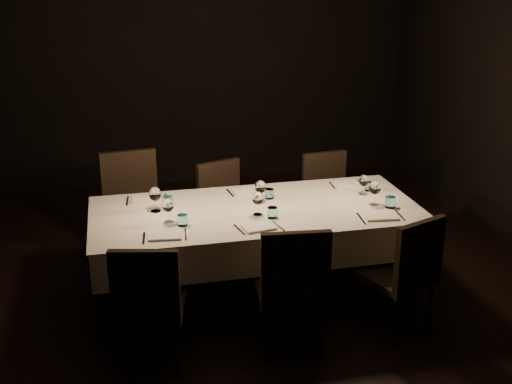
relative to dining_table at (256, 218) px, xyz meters
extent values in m
cube|color=black|center=(0.00, 0.00, -0.69)|extent=(5.00, 6.00, 0.01)
cube|color=black|center=(0.00, 3.00, 0.81)|extent=(5.00, 0.01, 3.00)
cube|color=black|center=(0.00, -3.00, 0.81)|extent=(5.00, 0.01, 3.00)
cube|color=black|center=(0.00, 0.00, 0.04)|extent=(2.40, 1.00, 0.04)
cylinder|color=black|center=(-1.12, -0.42, -0.33)|extent=(0.07, 0.07, 0.71)
cylinder|color=black|center=(-1.12, 0.42, -0.33)|extent=(0.07, 0.07, 0.71)
cylinder|color=black|center=(1.12, -0.42, -0.33)|extent=(0.07, 0.07, 0.71)
cylinder|color=black|center=(1.12, 0.42, -0.33)|extent=(0.07, 0.07, 0.71)
cube|color=beige|center=(0.00, 0.00, 0.07)|extent=(2.52, 1.12, 0.01)
cube|color=beige|center=(0.00, 0.55, -0.08)|extent=(2.52, 0.01, 0.28)
cube|color=beige|center=(0.00, -0.55, -0.08)|extent=(2.52, 0.01, 0.28)
cube|color=beige|center=(1.25, 0.00, -0.08)|extent=(0.01, 1.12, 0.28)
cube|color=beige|center=(-1.25, 0.00, -0.08)|extent=(0.01, 1.12, 0.28)
cylinder|color=black|center=(-0.66, -0.56, -0.50)|extent=(0.04, 0.04, 0.38)
cylinder|color=black|center=(-0.73, -0.91, -0.50)|extent=(0.04, 0.04, 0.38)
cylinder|color=black|center=(-1.00, -0.48, -0.50)|extent=(0.04, 0.04, 0.38)
cylinder|color=black|center=(-1.08, -0.83, -0.50)|extent=(0.04, 0.04, 0.38)
cube|color=black|center=(-0.87, -0.70, -0.28)|extent=(0.52, 0.52, 0.06)
cube|color=black|center=(-0.91, -0.88, -0.02)|extent=(0.43, 0.14, 0.47)
cube|color=silver|center=(-0.73, -0.38, 0.08)|extent=(0.24, 0.17, 0.02)
cube|color=silver|center=(-0.88, -0.38, 0.08)|extent=(0.03, 0.21, 0.01)
cube|color=silver|center=(-0.59, -0.38, 0.08)|extent=(0.03, 0.21, 0.01)
cylinder|color=#B2E8F2|center=(-0.59, -0.20, 0.12)|extent=(0.07, 0.07, 0.08)
cylinder|color=white|center=(-0.68, -0.12, 0.08)|extent=(0.07, 0.07, 0.00)
cylinder|color=white|center=(-0.68, -0.12, 0.12)|extent=(0.01, 0.01, 0.09)
ellipsoid|color=white|center=(-0.68, -0.12, 0.21)|extent=(0.09, 0.09, 0.10)
cylinder|color=black|center=(0.28, -0.55, -0.49)|extent=(0.04, 0.04, 0.40)
cylinder|color=black|center=(0.24, -0.93, -0.49)|extent=(0.04, 0.04, 0.40)
cylinder|color=black|center=(-0.09, -0.52, -0.49)|extent=(0.04, 0.04, 0.40)
cylinder|color=black|center=(-0.13, -0.89, -0.49)|extent=(0.04, 0.04, 0.40)
cube|color=black|center=(0.07, -0.72, -0.26)|extent=(0.50, 0.50, 0.06)
cube|color=black|center=(0.05, -0.92, 0.02)|extent=(0.46, 0.09, 0.49)
cube|color=silver|center=(-0.06, -0.38, 0.08)|extent=(0.25, 0.18, 0.02)
cube|color=silver|center=(-0.21, -0.38, 0.08)|extent=(0.05, 0.20, 0.01)
cube|color=silver|center=(0.08, -0.38, 0.08)|extent=(0.05, 0.20, 0.01)
cylinder|color=#B2E8F2|center=(0.08, -0.20, 0.12)|extent=(0.07, 0.07, 0.08)
cylinder|color=white|center=(-0.01, -0.12, 0.08)|extent=(0.07, 0.07, 0.00)
cylinder|color=white|center=(-0.01, -0.12, 0.12)|extent=(0.01, 0.01, 0.09)
ellipsoid|color=white|center=(-0.01, -0.12, 0.21)|extent=(0.09, 0.09, 0.10)
cylinder|color=black|center=(0.99, -0.44, -0.50)|extent=(0.04, 0.04, 0.38)
cylinder|color=black|center=(1.12, -0.78, -0.50)|extent=(0.04, 0.04, 0.38)
cylinder|color=black|center=(0.66, -0.57, -0.50)|extent=(0.04, 0.04, 0.38)
cylinder|color=black|center=(0.79, -0.90, -0.50)|extent=(0.04, 0.04, 0.38)
cube|color=black|center=(0.89, -0.67, -0.28)|extent=(0.56, 0.56, 0.06)
cube|color=black|center=(0.96, -0.85, -0.01)|extent=(0.42, 0.20, 0.47)
cube|color=silver|center=(0.87, -0.38, 0.08)|extent=(0.26, 0.18, 0.02)
cube|color=silver|center=(0.71, -0.38, 0.08)|extent=(0.04, 0.22, 0.01)
cube|color=silver|center=(1.02, -0.38, 0.08)|extent=(0.03, 0.22, 0.01)
cylinder|color=#B2E8F2|center=(1.02, -0.20, 0.12)|extent=(0.08, 0.08, 0.09)
cylinder|color=white|center=(0.92, -0.12, 0.08)|extent=(0.07, 0.07, 0.00)
cylinder|color=white|center=(0.92, -0.12, 0.13)|extent=(0.01, 0.01, 0.09)
ellipsoid|color=white|center=(0.92, -0.12, 0.22)|extent=(0.10, 0.10, 0.11)
cylinder|color=black|center=(-1.08, 0.52, -0.48)|extent=(0.04, 0.04, 0.42)
cylinder|color=black|center=(-1.12, 0.92, -0.48)|extent=(0.04, 0.04, 0.42)
cylinder|color=black|center=(-0.67, 0.57, -0.48)|extent=(0.04, 0.04, 0.42)
cylinder|color=black|center=(-0.72, 0.97, -0.48)|extent=(0.04, 0.04, 0.42)
cube|color=black|center=(-0.90, 0.75, -0.23)|extent=(0.54, 0.54, 0.06)
cube|color=black|center=(-0.92, 0.96, 0.06)|extent=(0.49, 0.11, 0.53)
cube|color=silver|center=(-0.81, 0.38, 0.08)|extent=(0.25, 0.17, 0.02)
cube|color=silver|center=(-0.96, 0.38, 0.08)|extent=(0.04, 0.22, 0.01)
cube|color=silver|center=(-0.66, 0.38, 0.08)|extent=(0.03, 0.22, 0.01)
cylinder|color=#B2E8F2|center=(-0.66, 0.20, 0.12)|extent=(0.08, 0.08, 0.08)
cylinder|color=white|center=(-0.76, 0.12, 0.08)|extent=(0.07, 0.07, 0.00)
cylinder|color=white|center=(-0.76, 0.12, 0.13)|extent=(0.01, 0.01, 0.09)
ellipsoid|color=white|center=(-0.76, 0.12, 0.22)|extent=(0.09, 0.09, 0.11)
cylinder|color=black|center=(-0.18, 0.55, -0.50)|extent=(0.04, 0.04, 0.36)
cylinder|color=black|center=(-0.29, 0.87, -0.50)|extent=(0.04, 0.04, 0.36)
cylinder|color=black|center=(0.14, 0.66, -0.50)|extent=(0.04, 0.04, 0.36)
cylinder|color=black|center=(0.03, 0.98, -0.50)|extent=(0.04, 0.04, 0.36)
cube|color=black|center=(-0.08, 0.76, -0.30)|extent=(0.53, 0.53, 0.05)
cube|color=black|center=(-0.14, 0.93, -0.04)|extent=(0.41, 0.19, 0.45)
cube|color=silver|center=(0.01, 0.38, 0.08)|extent=(0.24, 0.17, 0.02)
cube|color=silver|center=(-0.13, 0.38, 0.08)|extent=(0.04, 0.20, 0.01)
cube|color=silver|center=(0.16, 0.38, 0.08)|extent=(0.04, 0.20, 0.01)
cylinder|color=#B2E8F2|center=(0.16, 0.20, 0.11)|extent=(0.07, 0.07, 0.08)
cylinder|color=white|center=(0.06, 0.12, 0.08)|extent=(0.07, 0.07, 0.00)
cylinder|color=white|center=(0.06, 0.12, 0.12)|extent=(0.01, 0.01, 0.09)
ellipsoid|color=white|center=(0.06, 0.12, 0.21)|extent=(0.09, 0.09, 0.10)
cylinder|color=black|center=(0.73, 0.56, -0.50)|extent=(0.04, 0.04, 0.37)
cylinder|color=black|center=(0.70, 0.91, -0.50)|extent=(0.04, 0.04, 0.37)
cylinder|color=black|center=(1.08, 0.60, -0.50)|extent=(0.04, 0.04, 0.37)
cylinder|color=black|center=(1.04, 0.94, -0.50)|extent=(0.04, 0.04, 0.37)
cube|color=black|center=(0.89, 0.75, -0.29)|extent=(0.47, 0.47, 0.06)
cube|color=black|center=(0.87, 0.93, -0.03)|extent=(0.43, 0.09, 0.46)
cube|color=silver|center=(0.88, 0.38, 0.08)|extent=(0.21, 0.14, 0.01)
cube|color=silver|center=(0.75, 0.38, 0.08)|extent=(0.03, 0.18, 0.01)
cube|color=silver|center=(1.01, 0.38, 0.08)|extent=(0.02, 0.18, 0.01)
cylinder|color=#B2E8F2|center=(1.01, 0.20, 0.11)|extent=(0.07, 0.07, 0.07)
cylinder|color=white|center=(0.92, 0.12, 0.08)|extent=(0.06, 0.06, 0.00)
cylinder|color=white|center=(0.92, 0.12, 0.12)|extent=(0.01, 0.01, 0.08)
ellipsoid|color=white|center=(0.92, 0.12, 0.20)|extent=(0.08, 0.08, 0.09)
camera|label=1|loc=(-1.02, -4.48, 1.88)|focal=45.00mm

